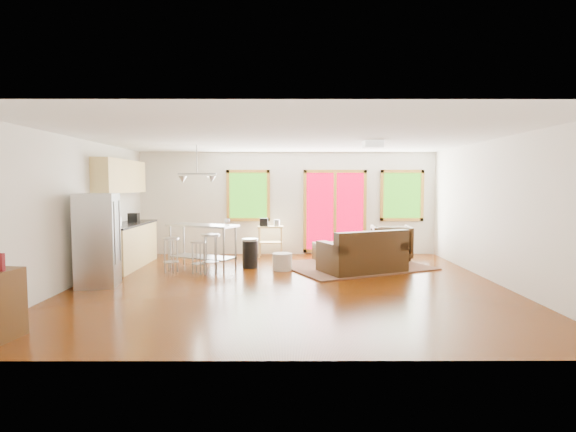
{
  "coord_description": "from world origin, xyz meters",
  "views": [
    {
      "loc": [
        -0.02,
        -7.91,
        1.77
      ],
      "look_at": [
        0.0,
        0.3,
        1.2
      ],
      "focal_mm": 28.0,
      "sensor_mm": 36.0,
      "label": 1
    }
  ],
  "objects_px": {
    "coffee_table": "(380,250)",
    "ottoman": "(328,252)",
    "refrigerator": "(98,240)",
    "rug": "(354,266)",
    "kitchen_cart": "(270,230)",
    "island": "(203,238)",
    "loveseat": "(363,256)",
    "armchair": "(391,241)"
  },
  "relations": [
    {
      "from": "coffee_table",
      "to": "ottoman",
      "type": "bearing_deg",
      "value": 144.63
    },
    {
      "from": "ottoman",
      "to": "refrigerator",
      "type": "distance_m",
      "value": 5.03
    },
    {
      "from": "rug",
      "to": "kitchen_cart",
      "type": "xyz_separation_m",
      "value": [
        -1.89,
        1.32,
        0.64
      ]
    },
    {
      "from": "ottoman",
      "to": "island",
      "type": "relative_size",
      "value": 0.4
    },
    {
      "from": "coffee_table",
      "to": "kitchen_cart",
      "type": "xyz_separation_m",
      "value": [
        -2.45,
        1.33,
        0.29
      ]
    },
    {
      "from": "island",
      "to": "coffee_table",
      "type": "bearing_deg",
      "value": 3.26
    },
    {
      "from": "loveseat",
      "to": "kitchen_cart",
      "type": "height_order",
      "value": "kitchen_cart"
    },
    {
      "from": "ottoman",
      "to": "island",
      "type": "distance_m",
      "value": 2.95
    },
    {
      "from": "ottoman",
      "to": "kitchen_cart",
      "type": "relative_size",
      "value": 0.66
    },
    {
      "from": "armchair",
      "to": "coffee_table",
      "type": "bearing_deg",
      "value": 68.54
    },
    {
      "from": "armchair",
      "to": "island",
      "type": "distance_m",
      "value": 4.38
    },
    {
      "from": "rug",
      "to": "refrigerator",
      "type": "distance_m",
      "value": 5.17
    },
    {
      "from": "coffee_table",
      "to": "refrigerator",
      "type": "xyz_separation_m",
      "value": [
        -5.31,
        -1.86,
        0.45
      ]
    },
    {
      "from": "island",
      "to": "kitchen_cart",
      "type": "distance_m",
      "value": 2.06
    },
    {
      "from": "rug",
      "to": "kitchen_cart",
      "type": "height_order",
      "value": "kitchen_cart"
    },
    {
      "from": "ottoman",
      "to": "armchair",
      "type": "bearing_deg",
      "value": 5.26
    },
    {
      "from": "loveseat",
      "to": "armchair",
      "type": "bearing_deg",
      "value": 34.88
    },
    {
      "from": "island",
      "to": "kitchen_cart",
      "type": "relative_size",
      "value": 1.67
    },
    {
      "from": "loveseat",
      "to": "armchair",
      "type": "xyz_separation_m",
      "value": [
        0.92,
        1.53,
        0.11
      ]
    },
    {
      "from": "refrigerator",
      "to": "loveseat",
      "type": "bearing_deg",
      "value": 5.65
    },
    {
      "from": "loveseat",
      "to": "armchair",
      "type": "distance_m",
      "value": 1.79
    },
    {
      "from": "island",
      "to": "loveseat",
      "type": "bearing_deg",
      "value": -7.32
    },
    {
      "from": "refrigerator",
      "to": "kitchen_cart",
      "type": "distance_m",
      "value": 4.29
    },
    {
      "from": "island",
      "to": "kitchen_cart",
      "type": "bearing_deg",
      "value": 48.82
    },
    {
      "from": "loveseat",
      "to": "island",
      "type": "height_order",
      "value": "island"
    },
    {
      "from": "rug",
      "to": "loveseat",
      "type": "relative_size",
      "value": 1.55
    },
    {
      "from": "rug",
      "to": "island",
      "type": "relative_size",
      "value": 1.81
    },
    {
      "from": "rug",
      "to": "island",
      "type": "distance_m",
      "value": 3.31
    },
    {
      "from": "armchair",
      "to": "ottoman",
      "type": "relative_size",
      "value": 1.44
    },
    {
      "from": "coffee_table",
      "to": "armchair",
      "type": "bearing_deg",
      "value": 63.88
    },
    {
      "from": "rug",
      "to": "refrigerator",
      "type": "bearing_deg",
      "value": -158.43
    },
    {
      "from": "kitchen_cart",
      "to": "armchair",
      "type": "bearing_deg",
      "value": -8.85
    },
    {
      "from": "rug",
      "to": "loveseat",
      "type": "distance_m",
      "value": 0.74
    },
    {
      "from": "coffee_table",
      "to": "kitchen_cart",
      "type": "bearing_deg",
      "value": 151.4
    },
    {
      "from": "ottoman",
      "to": "island",
      "type": "bearing_deg",
      "value": -160.66
    },
    {
      "from": "coffee_table",
      "to": "kitchen_cart",
      "type": "distance_m",
      "value": 2.8
    },
    {
      "from": "loveseat",
      "to": "kitchen_cart",
      "type": "bearing_deg",
      "value": 110.62
    },
    {
      "from": "kitchen_cart",
      "to": "refrigerator",
      "type": "bearing_deg",
      "value": -131.87
    },
    {
      "from": "coffee_table",
      "to": "armchair",
      "type": "relative_size",
      "value": 1.35
    },
    {
      "from": "rug",
      "to": "coffee_table",
      "type": "height_order",
      "value": "coffee_table"
    },
    {
      "from": "rug",
      "to": "island",
      "type": "xyz_separation_m",
      "value": [
        -3.24,
        -0.23,
        0.63
      ]
    },
    {
      "from": "ottoman",
      "to": "loveseat",
      "type": "bearing_deg",
      "value": -67.63
    }
  ]
}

